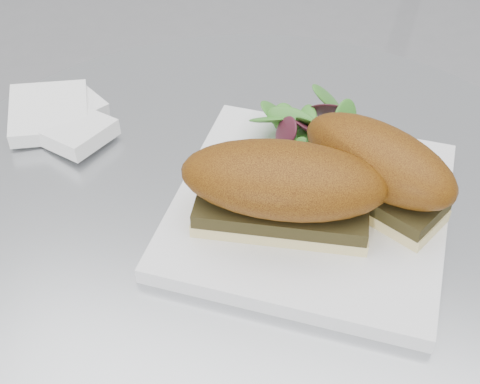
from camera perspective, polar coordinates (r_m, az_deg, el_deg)
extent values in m
cylinder|color=#A2A5A8|center=(0.63, 1.33, -3.51)|extent=(0.70, 0.70, 0.02)
cube|color=white|center=(0.63, 6.01, -1.38)|extent=(0.26, 0.26, 0.02)
cube|color=beige|center=(0.60, 3.54, -2.13)|extent=(0.16, 0.07, 0.01)
cube|color=black|center=(0.59, 3.60, -1.20)|extent=(0.15, 0.07, 0.01)
ellipsoid|color=#653B09|center=(0.57, 3.73, 1.05)|extent=(0.18, 0.09, 0.06)
cube|color=beige|center=(0.63, 11.19, -0.40)|extent=(0.14, 0.11, 0.01)
cube|color=black|center=(0.62, 11.35, 0.51)|extent=(0.14, 0.11, 0.01)
ellipsoid|color=#653B09|center=(0.60, 11.75, 2.71)|extent=(0.17, 0.14, 0.06)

